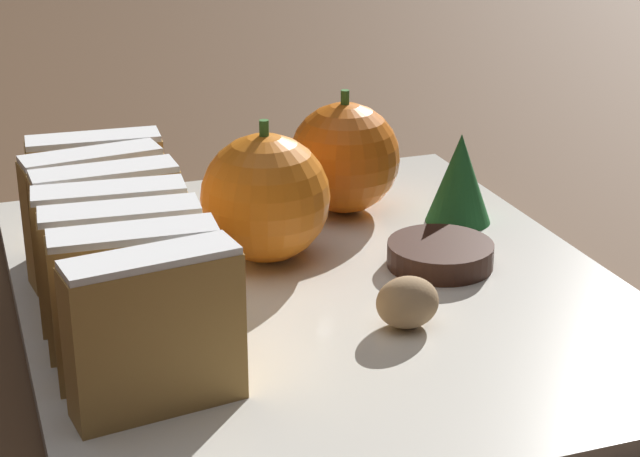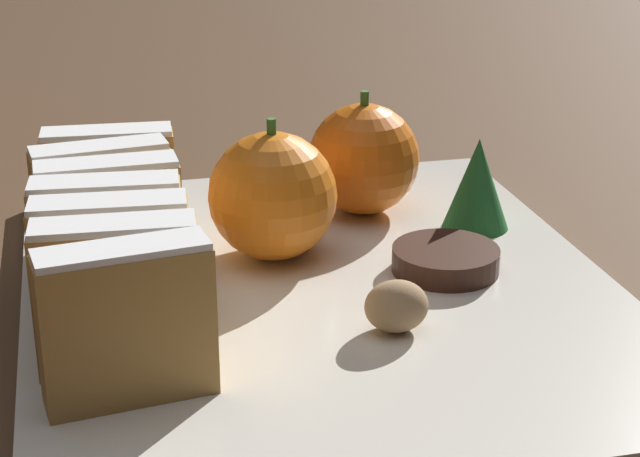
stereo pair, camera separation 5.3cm
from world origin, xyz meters
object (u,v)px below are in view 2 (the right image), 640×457
Objects in this scene: orange_far at (273,196)px; chocolate_cookie at (448,262)px; orange_near at (364,159)px; walnut at (396,306)px.

chocolate_cookie is at bearing -27.95° from orange_far.
orange_near is 0.96× the size of orange_far.
orange_near reaches higher than chocolate_cookie.
orange_near is 0.10m from chocolate_cookie.
chocolate_cookie is (0.08, -0.04, -0.03)m from orange_far.
orange_near is 2.45× the size of walnut.
orange_far is 0.10m from chocolate_cookie.
orange_far is at bearing 152.05° from chocolate_cookie.
walnut is (0.04, -0.10, -0.02)m from orange_far.
orange_near is 0.08m from orange_far.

